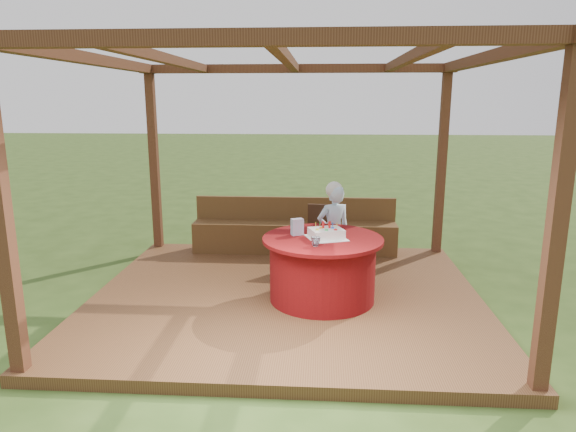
% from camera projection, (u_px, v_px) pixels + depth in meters
% --- Properties ---
extents(ground, '(60.00, 60.00, 0.00)m').
position_uv_depth(ground, '(287.00, 303.00, 6.07)').
color(ground, '#2B4316').
rests_on(ground, ground).
extents(deck, '(4.50, 4.00, 0.12)m').
position_uv_depth(deck, '(287.00, 298.00, 6.06)').
color(deck, brown).
rests_on(deck, ground).
extents(pergola, '(4.50, 4.00, 2.72)m').
position_uv_depth(pergola, '(286.00, 94.00, 5.53)').
color(pergola, brown).
rests_on(pergola, deck).
extents(bench, '(3.00, 0.42, 0.80)m').
position_uv_depth(bench, '(294.00, 234.00, 7.66)').
color(bench, brown).
rests_on(bench, deck).
extents(table, '(1.35, 1.35, 0.73)m').
position_uv_depth(table, '(322.00, 268.00, 5.80)').
color(table, maroon).
rests_on(table, deck).
extents(chair, '(0.43, 0.43, 0.85)m').
position_uv_depth(chair, '(321.00, 234.00, 6.91)').
color(chair, '#341D10').
rests_on(chair, deck).
extents(elderly_woman, '(0.52, 0.44, 1.25)m').
position_uv_depth(elderly_woman, '(333.00, 230.00, 6.45)').
color(elderly_woman, '#A4D3F3').
rests_on(elderly_woman, deck).
extents(birthday_cake, '(0.51, 0.51, 0.18)m').
position_uv_depth(birthday_cake, '(326.00, 233.00, 5.69)').
color(birthday_cake, white).
rests_on(birthday_cake, table).
extents(gift_bag, '(0.15, 0.13, 0.19)m').
position_uv_depth(gift_bag, '(297.00, 227.00, 5.81)').
color(gift_bag, '#CB83AA').
rests_on(gift_bag, table).
extents(drinking_glass, '(0.12, 0.12, 0.10)m').
position_uv_depth(drinking_glass, '(316.00, 242.00, 5.38)').
color(drinking_glass, white).
rests_on(drinking_glass, table).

